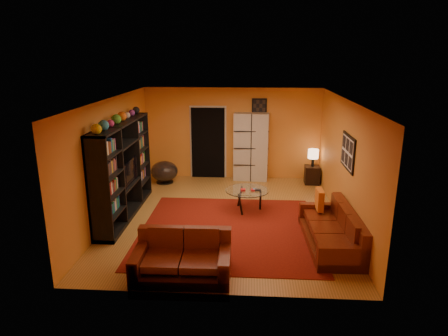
# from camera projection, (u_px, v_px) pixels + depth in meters

# --- Properties ---
(floor) EXTENTS (6.00, 6.00, 0.00)m
(floor) POSITION_uv_depth(u_px,v_px,m) (226.00, 217.00, 8.92)
(floor) COLOR olive
(floor) RESTS_ON ground
(ceiling) EXTENTS (6.00, 6.00, 0.00)m
(ceiling) POSITION_uv_depth(u_px,v_px,m) (226.00, 100.00, 8.20)
(ceiling) COLOR white
(ceiling) RESTS_ON wall_back
(wall_back) EXTENTS (6.00, 0.00, 6.00)m
(wall_back) POSITION_uv_depth(u_px,v_px,m) (232.00, 134.00, 11.44)
(wall_back) COLOR orange
(wall_back) RESTS_ON floor
(wall_front) EXTENTS (6.00, 0.00, 6.00)m
(wall_front) POSITION_uv_depth(u_px,v_px,m) (214.00, 215.00, 5.68)
(wall_front) COLOR orange
(wall_front) RESTS_ON floor
(wall_left) EXTENTS (0.00, 6.00, 6.00)m
(wall_left) POSITION_uv_depth(u_px,v_px,m) (112.00, 159.00, 8.71)
(wall_left) COLOR orange
(wall_left) RESTS_ON floor
(wall_right) EXTENTS (0.00, 6.00, 6.00)m
(wall_right) POSITION_uv_depth(u_px,v_px,m) (344.00, 163.00, 8.40)
(wall_right) COLOR orange
(wall_right) RESTS_ON floor
(rug) EXTENTS (3.60, 3.60, 0.01)m
(rug) POSITION_uv_depth(u_px,v_px,m) (229.00, 230.00, 8.24)
(rug) COLOR #5D110A
(rug) RESTS_ON floor
(doorway) EXTENTS (0.95, 0.10, 2.04)m
(doorway) POSITION_uv_depth(u_px,v_px,m) (208.00, 143.00, 11.52)
(doorway) COLOR black
(doorway) RESTS_ON floor
(wall_art_right) EXTENTS (0.03, 1.00, 0.70)m
(wall_art_right) POSITION_uv_depth(u_px,v_px,m) (348.00, 152.00, 8.03)
(wall_art_right) COLOR black
(wall_art_right) RESTS_ON wall_right
(wall_art_back) EXTENTS (0.42, 0.03, 0.52)m
(wall_art_back) POSITION_uv_depth(u_px,v_px,m) (259.00, 108.00, 11.16)
(wall_art_back) COLOR black
(wall_art_back) RESTS_ON wall_back
(entertainment_unit) EXTENTS (0.45, 3.00, 2.10)m
(entertainment_unit) POSITION_uv_depth(u_px,v_px,m) (123.00, 170.00, 8.77)
(entertainment_unit) COLOR black
(entertainment_unit) RESTS_ON floor
(tv) EXTENTS (0.91, 0.12, 0.53)m
(tv) POSITION_uv_depth(u_px,v_px,m) (126.00, 172.00, 8.83)
(tv) COLOR black
(tv) RESTS_ON entertainment_unit
(sofa) EXTENTS (0.94, 2.15, 0.85)m
(sofa) POSITION_uv_depth(u_px,v_px,m) (335.00, 231.00, 7.53)
(sofa) COLOR #52170A
(sofa) RESTS_ON rug
(loveseat) EXTENTS (1.59, 0.97, 0.85)m
(loveseat) POSITION_uv_depth(u_px,v_px,m) (183.00, 257.00, 6.56)
(loveseat) COLOR #52170A
(loveseat) RESTS_ON rug
(throw_pillow) EXTENTS (0.12, 0.42, 0.42)m
(throw_pillow) POSITION_uv_depth(u_px,v_px,m) (320.00, 199.00, 8.18)
(throw_pillow) COLOR orange
(throw_pillow) RESTS_ON sofa
(coffee_table) EXTENTS (1.00, 1.00, 0.50)m
(coffee_table) POSITION_uv_depth(u_px,v_px,m) (247.00, 192.00, 9.14)
(coffee_table) COLOR silver
(coffee_table) RESTS_ON floor
(storage_cabinet) EXTENTS (0.99, 0.50, 1.92)m
(storage_cabinet) POSITION_uv_depth(u_px,v_px,m) (251.00, 147.00, 11.30)
(storage_cabinet) COLOR beige
(storage_cabinet) RESTS_ON floor
(bowl_chair) EXTENTS (0.76, 0.76, 0.61)m
(bowl_chair) POSITION_uv_depth(u_px,v_px,m) (164.00, 171.00, 11.18)
(bowl_chair) COLOR black
(bowl_chair) RESTS_ON floor
(side_table) EXTENTS (0.41, 0.41, 0.50)m
(side_table) POSITION_uv_depth(u_px,v_px,m) (312.00, 175.00, 11.13)
(side_table) COLOR black
(side_table) RESTS_ON floor
(table_lamp) EXTENTS (0.29, 0.29, 0.48)m
(table_lamp) POSITION_uv_depth(u_px,v_px,m) (313.00, 154.00, 10.96)
(table_lamp) COLOR black
(table_lamp) RESTS_ON side_table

